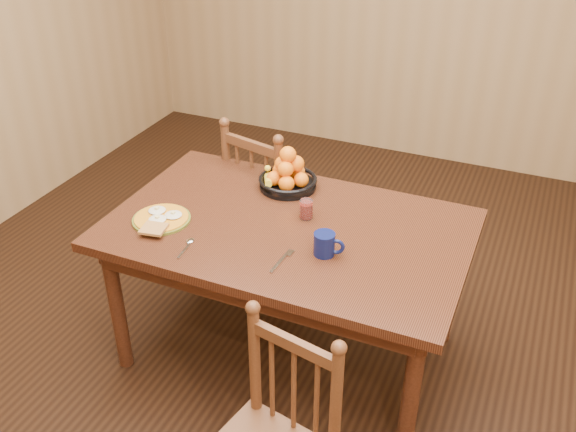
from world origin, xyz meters
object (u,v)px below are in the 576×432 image
at_px(chair_far, 270,203).
at_px(fruit_bowl, 287,176).
at_px(dining_table, 288,241).
at_px(coffee_mug, 325,244).
at_px(breakfast_plate, 161,219).

relative_size(chair_far, fruit_bowl, 3.31).
height_order(dining_table, coffee_mug, coffee_mug).
xyz_separation_m(chair_far, fruit_bowl, (0.22, -0.26, 0.35)).
height_order(coffee_mug, fruit_bowl, fruit_bowl).
height_order(chair_far, fruit_bowl, fruit_bowl).
relative_size(chair_far, breakfast_plate, 3.25).
bearing_deg(coffee_mug, dining_table, 148.07).
xyz_separation_m(breakfast_plate, coffee_mug, (0.77, 0.05, 0.04)).
relative_size(dining_table, breakfast_plate, 5.42).
bearing_deg(dining_table, chair_far, 121.93).
bearing_deg(fruit_bowl, coffee_mug, -51.32).
height_order(breakfast_plate, coffee_mug, coffee_mug).
bearing_deg(dining_table, breakfast_plate, -160.25).
relative_size(breakfast_plate, fruit_bowl, 1.02).
xyz_separation_m(chair_far, breakfast_plate, (-0.18, -0.78, 0.30)).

